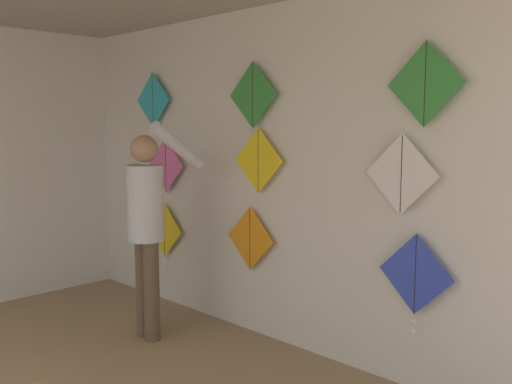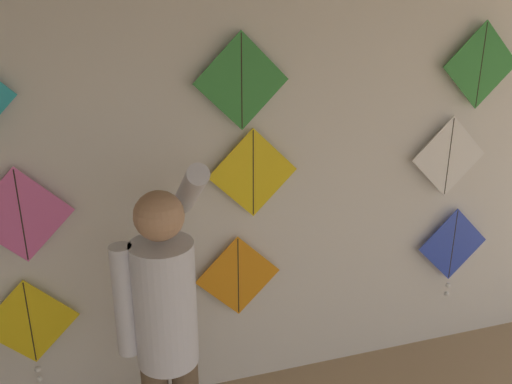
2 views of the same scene
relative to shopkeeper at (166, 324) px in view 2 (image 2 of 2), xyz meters
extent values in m
cube|color=silver|center=(0.60, 0.77, 0.35)|extent=(5.80, 0.06, 2.80)
cylinder|color=silver|center=(0.00, -0.01, 0.12)|extent=(0.30, 0.30, 0.64)
sphere|color=tan|center=(0.00, -0.01, 0.58)|extent=(0.23, 0.23, 0.23)
cylinder|color=silver|center=(-0.18, 0.01, 0.16)|extent=(0.11, 0.11, 0.57)
cylinder|color=silver|center=(0.18, 0.19, 0.61)|extent=(0.11, 0.53, 0.41)
cube|color=yellow|center=(-0.69, 0.68, -0.29)|extent=(0.55, 0.01, 0.55)
cylinder|color=black|center=(-0.69, 0.68, -0.29)|extent=(0.01, 0.01, 0.53)
sphere|color=white|center=(-0.69, 0.67, -0.61)|extent=(0.04, 0.04, 0.04)
sphere|color=white|center=(-0.69, 0.67, -0.68)|extent=(0.04, 0.04, 0.04)
cube|color=orange|center=(0.55, 0.68, -0.20)|extent=(0.55, 0.01, 0.55)
cylinder|color=black|center=(0.55, 0.68, -0.20)|extent=(0.01, 0.01, 0.53)
cube|color=blue|center=(2.13, 0.68, -0.21)|extent=(0.55, 0.01, 0.55)
cylinder|color=black|center=(2.13, 0.68, -0.21)|extent=(0.01, 0.01, 0.53)
sphere|color=white|center=(2.13, 0.67, -0.54)|extent=(0.04, 0.04, 0.04)
sphere|color=white|center=(2.13, 0.67, -0.61)|extent=(0.04, 0.04, 0.04)
cube|color=pink|center=(-0.65, 0.68, 0.38)|extent=(0.55, 0.01, 0.55)
cylinder|color=black|center=(-0.65, 0.68, 0.38)|extent=(0.01, 0.01, 0.53)
cube|color=yellow|center=(0.65, 0.68, 0.48)|extent=(0.55, 0.01, 0.55)
cylinder|color=black|center=(0.65, 0.68, 0.48)|extent=(0.01, 0.01, 0.53)
cube|color=white|center=(2.01, 0.68, 0.45)|extent=(0.55, 0.01, 0.55)
cylinder|color=black|center=(2.01, 0.68, 0.45)|extent=(0.01, 0.01, 0.53)
cube|color=#338C38|center=(0.59, 0.68, 1.03)|extent=(0.55, 0.01, 0.55)
cylinder|color=black|center=(0.59, 0.68, 1.03)|extent=(0.01, 0.01, 0.53)
cube|color=#338C38|center=(2.16, 0.68, 1.04)|extent=(0.55, 0.01, 0.55)
cylinder|color=black|center=(2.16, 0.68, 1.04)|extent=(0.01, 0.01, 0.53)
camera|label=1|loc=(4.01, -2.71, 0.79)|focal=40.00mm
camera|label=2|loc=(-0.28, -2.36, 1.61)|focal=40.00mm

